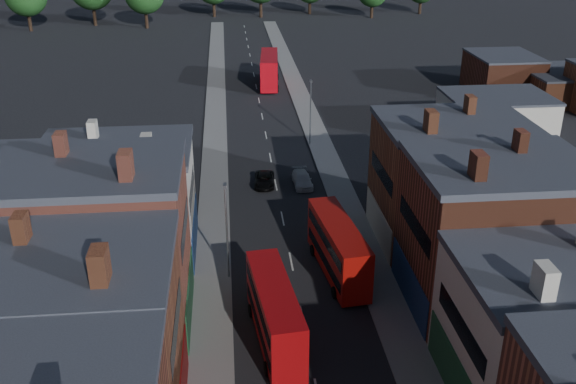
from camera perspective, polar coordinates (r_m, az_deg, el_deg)
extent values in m
cube|color=gray|center=(69.57, -6.57, 1.12)|extent=(3.00, 200.00, 0.12)
cube|color=gray|center=(70.45, 4.06, 1.53)|extent=(3.00, 200.00, 0.12)
cylinder|color=slate|center=(49.78, -5.45, -3.67)|extent=(0.16, 0.16, 8.00)
cube|color=slate|center=(48.04, -5.64, 0.55)|extent=(0.25, 0.70, 0.25)
cylinder|color=slate|center=(78.21, 2.01, 6.99)|extent=(0.16, 0.16, 8.00)
cube|color=slate|center=(77.12, 2.05, 9.83)|extent=(0.25, 0.70, 0.25)
cube|color=#AF0A0D|center=(43.50, -1.19, -10.66)|extent=(3.38, 10.26, 4.03)
cube|color=black|center=(43.95, -1.18, -11.49)|extent=(3.35, 9.47, 0.82)
cube|color=black|center=(42.96, -1.20, -9.61)|extent=(3.35, 9.47, 0.82)
cylinder|color=black|center=(41.96, -1.91, -15.41)|extent=(0.37, 0.94, 0.92)
cylinder|color=black|center=(42.31, 1.25, -15.01)|extent=(0.37, 0.94, 0.92)
cylinder|color=black|center=(47.04, -3.31, -10.48)|extent=(0.37, 0.94, 0.92)
cylinder|color=black|center=(47.35, -0.53, -10.17)|extent=(0.37, 0.94, 0.92)
cube|color=#B10F0A|center=(51.02, 4.47, -4.95)|extent=(3.55, 10.52, 4.13)
cube|color=black|center=(51.41, 4.44, -5.72)|extent=(3.51, 9.71, 0.84)
cube|color=black|center=(50.55, 4.51, -3.97)|extent=(3.51, 9.71, 0.84)
cylinder|color=black|center=(49.02, 4.17, -8.90)|extent=(0.39, 0.96, 0.94)
cylinder|color=black|center=(49.65, 6.80, -8.54)|extent=(0.39, 0.96, 0.94)
cylinder|color=black|center=(54.44, 2.23, -5.19)|extent=(0.39, 0.96, 0.94)
cylinder|color=black|center=(55.01, 4.60, -4.92)|extent=(0.39, 0.96, 0.94)
cube|color=red|center=(105.44, -1.67, 10.84)|extent=(3.60, 11.94, 4.71)
cube|color=black|center=(105.66, -1.67, 10.36)|extent=(3.59, 11.01, 0.96)
cube|color=black|center=(105.18, -1.68, 11.44)|extent=(3.59, 11.01, 0.96)
cylinder|color=black|center=(102.36, -2.44, 9.15)|extent=(0.41, 1.09, 1.07)
cylinder|color=black|center=(102.33, -0.92, 9.16)|extent=(0.41, 1.09, 1.07)
cylinder|color=black|center=(109.64, -2.35, 10.18)|extent=(0.41, 1.09, 1.07)
cylinder|color=black|center=(109.61, -0.93, 10.19)|extent=(0.41, 1.09, 1.07)
imported|color=black|center=(67.60, -2.11, 1.08)|extent=(2.41, 4.63, 1.25)
imported|color=silver|center=(67.58, 1.26, 1.12)|extent=(2.04, 4.64, 1.33)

